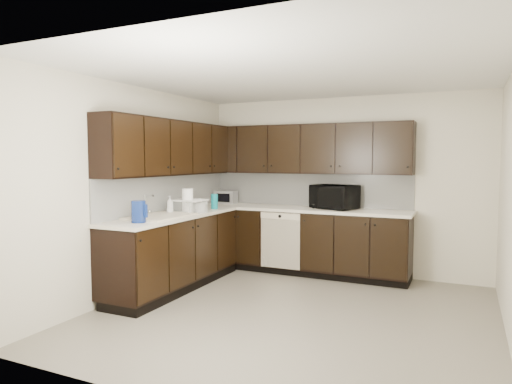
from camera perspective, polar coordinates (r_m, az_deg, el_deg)
floor at (r=4.98m, az=4.56°, el=-14.98°), size 4.00×4.00×0.00m
ceiling at (r=4.78m, az=4.74°, el=14.61°), size 4.00×4.00×0.00m
wall_back at (r=6.63m, az=10.62°, el=0.80°), size 4.00×0.02×2.50m
wall_left at (r=5.72m, az=-14.50°, el=0.21°), size 0.02×4.00×2.50m
wall_front at (r=2.93m, az=-8.96°, el=-3.39°), size 4.00×0.02×2.50m
lower_cabinets at (r=6.24m, az=-0.61°, el=-7.09°), size 3.00×2.80×0.90m
countertop at (r=6.16m, az=-0.64°, el=-2.46°), size 3.03×2.83×0.04m
backsplash at (r=6.41m, az=-1.52°, el=0.14°), size 3.00×2.80×0.48m
upper_cabinets at (r=6.25m, az=-1.05°, el=5.44°), size 3.00×2.80×0.70m
dishwasher at (r=6.36m, az=3.06°, el=-5.65°), size 0.58×0.04×0.78m
sink at (r=5.55m, az=-11.96°, el=-3.69°), size 0.54×0.82×0.42m
microwave at (r=6.40m, az=9.74°, el=-0.61°), size 0.70×0.58×0.33m
soap_bottle_a at (r=5.91m, az=-7.01°, el=-1.68°), size 0.10×0.10×0.19m
soap_bottle_b at (r=5.87m, az=-10.71°, el=-1.57°), size 0.11×0.11×0.23m
toaster_oven at (r=7.07m, az=-3.78°, el=-0.64°), size 0.34×0.27×0.20m
storage_bin at (r=5.96m, az=-8.43°, el=-1.77°), size 0.48×0.42×0.16m
blue_pitcher at (r=5.12m, az=-14.48°, el=-2.38°), size 0.17×0.17×0.24m
teal_tumbler at (r=6.33m, az=-5.22°, el=-1.18°), size 0.11×0.11×0.21m
paper_towel_roll at (r=5.93m, az=-8.54°, el=-1.08°), size 0.18×0.18×0.31m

